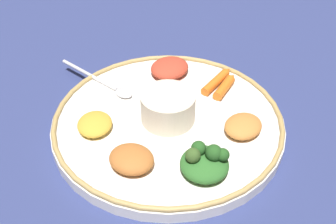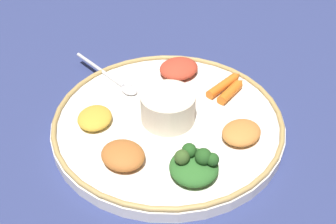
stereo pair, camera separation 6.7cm
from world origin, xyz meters
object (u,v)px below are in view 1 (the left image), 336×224
spoon (106,84)px  carrot_near_spoon (225,86)px  center_bowl (168,107)px  carrot_outer (217,80)px  greens_pile (205,162)px

spoon → carrot_near_spoon: bearing=142.8°
center_bowl → carrot_outer: center_bowl is taller
carrot_near_spoon → carrot_outer: bearing=-87.2°
spoon → carrot_outer: (-0.17, 0.11, 0.00)m
carrot_outer → carrot_near_spoon: bearing=92.8°
spoon → carrot_near_spoon: size_ratio=2.36×
greens_pile → carrot_outer: (-0.15, -0.15, -0.01)m
greens_pile → carrot_near_spoon: bearing=-138.5°
spoon → carrot_near_spoon: (-0.17, 0.13, 0.00)m
greens_pile → carrot_outer: 0.21m
spoon → greens_pile: size_ratio=1.79×
center_bowl → spoon: (0.04, -0.14, -0.02)m
greens_pile → carrot_near_spoon: 0.20m
greens_pile → center_bowl: bearing=-99.2°
center_bowl → spoon: 0.15m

